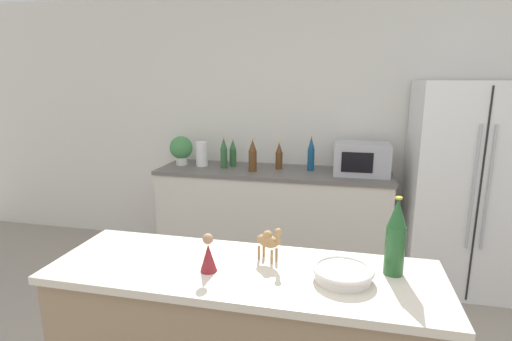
{
  "coord_description": "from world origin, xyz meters",
  "views": [
    {
      "loc": [
        0.31,
        -1.2,
        1.74
      ],
      "look_at": [
        -0.27,
        1.37,
        1.13
      ],
      "focal_mm": 28.0,
      "sensor_mm": 36.0,
      "label": 1
    }
  ],
  "objects_px": {
    "wine_bottle": "(396,238)",
    "paper_towel_roll": "(202,154)",
    "back_bottle_3": "(279,156)",
    "back_bottle_1": "(233,153)",
    "microwave": "(362,159)",
    "potted_plant": "(181,149)",
    "back_bottle_2": "(311,154)",
    "refrigerator": "(465,187)",
    "wise_man_figurine_blue": "(208,255)",
    "fruit_bowl": "(343,273)",
    "camel_figurine": "(269,240)",
    "back_bottle_4": "(253,156)",
    "back_bottle_0": "(224,153)"
  },
  "relations": [
    {
      "from": "back_bottle_0",
      "to": "back_bottle_3",
      "type": "relative_size",
      "value": 1.17
    },
    {
      "from": "back_bottle_1",
      "to": "microwave",
      "type": "bearing_deg",
      "value": -3.23
    },
    {
      "from": "microwave",
      "to": "back_bottle_2",
      "type": "relative_size",
      "value": 1.47
    },
    {
      "from": "microwave",
      "to": "back_bottle_0",
      "type": "distance_m",
      "value": 1.28
    },
    {
      "from": "back_bottle_1",
      "to": "wise_man_figurine_blue",
      "type": "xyz_separation_m",
      "value": [
        0.53,
        -2.2,
        -0.03
      ]
    },
    {
      "from": "back_bottle_1",
      "to": "back_bottle_4",
      "type": "height_order",
      "value": "back_bottle_4"
    },
    {
      "from": "back_bottle_4",
      "to": "back_bottle_1",
      "type": "bearing_deg",
      "value": 143.11
    },
    {
      "from": "potted_plant",
      "to": "back_bottle_1",
      "type": "xyz_separation_m",
      "value": [
        0.51,
        0.06,
        -0.03
      ]
    },
    {
      "from": "back_bottle_2",
      "to": "back_bottle_3",
      "type": "xyz_separation_m",
      "value": [
        -0.3,
        0.0,
        -0.03
      ]
    },
    {
      "from": "refrigerator",
      "to": "wise_man_figurine_blue",
      "type": "relative_size",
      "value": 10.14
    },
    {
      "from": "potted_plant",
      "to": "back_bottle_1",
      "type": "bearing_deg",
      "value": 6.65
    },
    {
      "from": "fruit_bowl",
      "to": "wise_man_figurine_blue",
      "type": "height_order",
      "value": "wise_man_figurine_blue"
    },
    {
      "from": "refrigerator",
      "to": "fruit_bowl",
      "type": "height_order",
      "value": "refrigerator"
    },
    {
      "from": "paper_towel_roll",
      "to": "back_bottle_2",
      "type": "xyz_separation_m",
      "value": [
        1.06,
        0.04,
        0.04
      ]
    },
    {
      "from": "back_bottle_0",
      "to": "camel_figurine",
      "type": "distance_m",
      "value": 2.11
    },
    {
      "from": "back_bottle_3",
      "to": "back_bottle_4",
      "type": "distance_m",
      "value": 0.27
    },
    {
      "from": "paper_towel_roll",
      "to": "fruit_bowl",
      "type": "xyz_separation_m",
      "value": [
        1.39,
        -2.08,
        -0.06
      ]
    },
    {
      "from": "paper_towel_roll",
      "to": "back_bottle_4",
      "type": "height_order",
      "value": "back_bottle_4"
    },
    {
      "from": "paper_towel_roll",
      "to": "wine_bottle",
      "type": "height_order",
      "value": "wine_bottle"
    },
    {
      "from": "refrigerator",
      "to": "fruit_bowl",
      "type": "bearing_deg",
      "value": -116.2
    },
    {
      "from": "back_bottle_2",
      "to": "camel_figurine",
      "type": "height_order",
      "value": "back_bottle_2"
    },
    {
      "from": "potted_plant",
      "to": "paper_towel_roll",
      "type": "bearing_deg",
      "value": -1.77
    },
    {
      "from": "back_bottle_1",
      "to": "fruit_bowl",
      "type": "xyz_separation_m",
      "value": [
        1.09,
        -2.15,
        -0.07
      ]
    },
    {
      "from": "potted_plant",
      "to": "microwave",
      "type": "height_order",
      "value": "potted_plant"
    },
    {
      "from": "refrigerator",
      "to": "back_bottle_1",
      "type": "xyz_separation_m",
      "value": [
        -2.06,
        0.17,
        0.17
      ]
    },
    {
      "from": "microwave",
      "to": "back_bottle_4",
      "type": "height_order",
      "value": "back_bottle_4"
    },
    {
      "from": "wine_bottle",
      "to": "fruit_bowl",
      "type": "bearing_deg",
      "value": -154.48
    },
    {
      "from": "refrigerator",
      "to": "microwave",
      "type": "xyz_separation_m",
      "value": [
        -0.84,
        0.1,
        0.18
      ]
    },
    {
      "from": "wise_man_figurine_blue",
      "to": "paper_towel_roll",
      "type": "bearing_deg",
      "value": 111.17
    },
    {
      "from": "refrigerator",
      "to": "camel_figurine",
      "type": "relative_size",
      "value": 10.35
    },
    {
      "from": "microwave",
      "to": "back_bottle_2",
      "type": "xyz_separation_m",
      "value": [
        -0.45,
        0.04,
        0.02
      ]
    },
    {
      "from": "potted_plant",
      "to": "fruit_bowl",
      "type": "xyz_separation_m",
      "value": [
        1.6,
        -2.09,
        -0.1
      ]
    },
    {
      "from": "refrigerator",
      "to": "camel_figurine",
      "type": "distance_m",
      "value": 2.28
    },
    {
      "from": "potted_plant",
      "to": "back_bottle_3",
      "type": "relative_size",
      "value": 1.11
    },
    {
      "from": "refrigerator",
      "to": "potted_plant",
      "type": "relative_size",
      "value": 6.04
    },
    {
      "from": "wine_bottle",
      "to": "paper_towel_roll",
      "type": "bearing_deg",
      "value": 128.82
    },
    {
      "from": "potted_plant",
      "to": "camel_figurine",
      "type": "height_order",
      "value": "potted_plant"
    },
    {
      "from": "refrigerator",
      "to": "wise_man_figurine_blue",
      "type": "xyz_separation_m",
      "value": [
        -1.53,
        -2.03,
        0.14
      ]
    },
    {
      "from": "back_bottle_2",
      "to": "refrigerator",
      "type": "bearing_deg",
      "value": -6.43
    },
    {
      "from": "paper_towel_roll",
      "to": "back_bottle_0",
      "type": "distance_m",
      "value": 0.24
    },
    {
      "from": "fruit_bowl",
      "to": "wise_man_figurine_blue",
      "type": "distance_m",
      "value": 0.57
    },
    {
      "from": "back_bottle_0",
      "to": "back_bottle_1",
      "type": "xyz_separation_m",
      "value": [
        0.06,
        0.1,
        -0.02
      ]
    },
    {
      "from": "back_bottle_1",
      "to": "back_bottle_3",
      "type": "relative_size",
      "value": 1.05
    },
    {
      "from": "wine_bottle",
      "to": "wise_man_figurine_blue",
      "type": "distance_m",
      "value": 0.79
    },
    {
      "from": "potted_plant",
      "to": "wise_man_figurine_blue",
      "type": "distance_m",
      "value": 2.38
    },
    {
      "from": "fruit_bowl",
      "to": "potted_plant",
      "type": "bearing_deg",
      "value": 127.54
    },
    {
      "from": "back_bottle_1",
      "to": "wine_bottle",
      "type": "distance_m",
      "value": 2.42
    },
    {
      "from": "back_bottle_0",
      "to": "paper_towel_roll",
      "type": "bearing_deg",
      "value": 172.05
    },
    {
      "from": "refrigerator",
      "to": "back_bottle_0",
      "type": "bearing_deg",
      "value": 178.01
    },
    {
      "from": "paper_towel_roll",
      "to": "back_bottle_3",
      "type": "height_order",
      "value": "back_bottle_3"
    }
  ]
}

